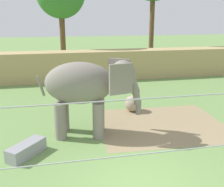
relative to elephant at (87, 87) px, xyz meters
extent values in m
plane|color=#6B8E4C|center=(0.91, -3.65, -1.91)|extent=(120.00, 120.00, 0.00)
cube|color=#937F5B|center=(3.15, 0.35, -1.91)|extent=(5.48, 4.69, 0.01)
cube|color=tan|center=(0.91, 9.70, -0.88)|extent=(36.00, 1.80, 2.07)
cylinder|color=gray|center=(0.47, 0.30, -1.23)|extent=(0.43, 0.43, 1.38)
cylinder|color=gray|center=(0.32, -0.45, -1.23)|extent=(0.43, 0.43, 1.38)
cylinder|color=gray|center=(-0.91, 0.56, -1.23)|extent=(0.43, 0.43, 1.38)
cylinder|color=gray|center=(-1.06, -0.18, -1.23)|extent=(0.43, 0.43, 1.38)
ellipsoid|color=gray|center=(-0.30, 0.06, 0.13)|extent=(2.77, 1.84, 1.57)
ellipsoid|color=gray|center=(1.28, -0.25, 0.41)|extent=(1.16, 1.25, 1.14)
cube|color=gray|center=(1.29, 0.35, 0.41)|extent=(0.78, 0.60, 1.08)
cube|color=gray|center=(1.07, -0.81, 0.41)|extent=(0.88, 0.31, 1.08)
cylinder|color=gray|center=(1.70, -0.33, 0.00)|extent=(0.53, 0.40, 0.62)
cylinder|color=gray|center=(1.81, -0.35, -0.43)|extent=(0.39, 0.32, 0.58)
cylinder|color=gray|center=(1.89, -0.36, -0.84)|extent=(0.24, 0.24, 0.54)
cylinder|color=gray|center=(-1.70, 0.33, 0.03)|extent=(0.31, 0.15, 0.79)
sphere|color=gray|center=(2.44, 2.22, -1.52)|extent=(0.78, 0.78, 0.78)
cylinder|color=#B7B7BC|center=(0.91, -6.19, 0.47)|extent=(11.67, 0.02, 0.02)
cylinder|color=#B7B7BC|center=(0.91, -6.19, 1.35)|extent=(11.67, 0.02, 0.02)
cube|color=gray|center=(-2.21, -1.28, -1.69)|extent=(1.27, 1.40, 0.44)
cylinder|color=brown|center=(7.85, 14.66, 1.24)|extent=(0.44, 0.44, 6.31)
cylinder|color=brown|center=(-0.33, 13.13, 0.41)|extent=(0.44, 0.44, 4.65)
camera|label=1|loc=(-1.19, -9.76, 2.48)|focal=43.65mm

